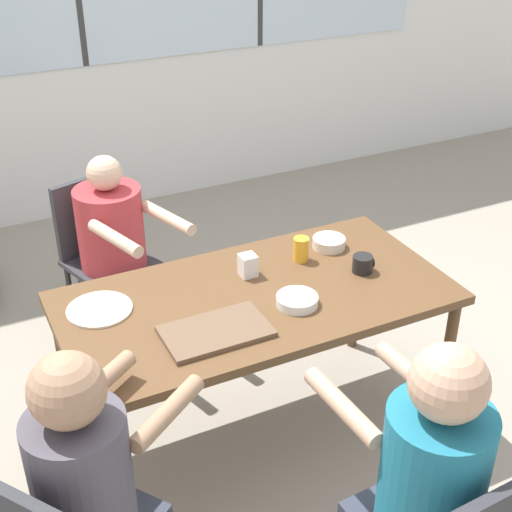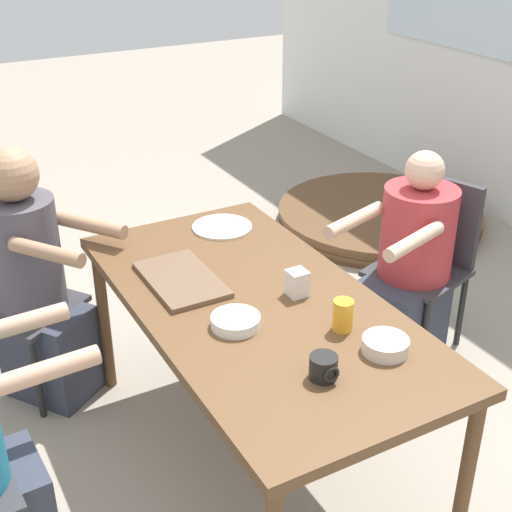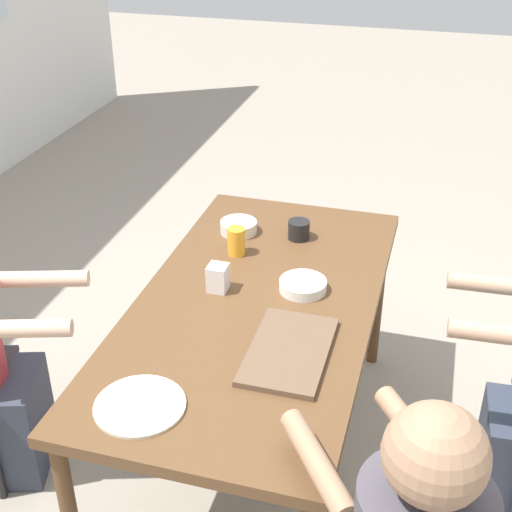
% 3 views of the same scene
% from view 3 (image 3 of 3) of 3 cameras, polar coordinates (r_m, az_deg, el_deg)
% --- Properties ---
extents(ground_plane, '(16.00, 16.00, 0.00)m').
position_cam_3_polar(ground_plane, '(2.94, 0.00, -15.80)').
color(ground_plane, gray).
extents(dining_table, '(1.60, 0.81, 0.74)m').
position_cam_3_polar(dining_table, '(2.50, 0.00, -4.86)').
color(dining_table, brown).
rests_on(dining_table, ground_plane).
extents(food_tray_dark, '(0.40, 0.24, 0.02)m').
position_cam_3_polar(food_tray_dark, '(2.22, 2.65, -7.59)').
color(food_tray_dark, brown).
rests_on(food_tray_dark, dining_table).
extents(coffee_mug, '(0.09, 0.09, 0.08)m').
position_cam_3_polar(coffee_mug, '(2.85, 3.46, 2.13)').
color(coffee_mug, black).
rests_on(coffee_mug, dining_table).
extents(juice_glass, '(0.07, 0.07, 0.11)m').
position_cam_3_polar(juice_glass, '(2.73, -1.57, 1.19)').
color(juice_glass, gold).
rests_on(juice_glass, dining_table).
extents(milk_carton_small, '(0.07, 0.07, 0.10)m').
position_cam_3_polar(milk_carton_small, '(2.51, -3.07, -1.76)').
color(milk_carton_small, silver).
rests_on(milk_carton_small, dining_table).
extents(bowl_white_shallow, '(0.15, 0.15, 0.05)m').
position_cam_3_polar(bowl_white_shallow, '(2.90, -1.40, 2.34)').
color(bowl_white_shallow, silver).
rests_on(bowl_white_shallow, dining_table).
extents(bowl_cereal, '(0.17, 0.17, 0.04)m').
position_cam_3_polar(bowl_cereal, '(2.52, 3.78, -2.36)').
color(bowl_cereal, white).
rests_on(bowl_cereal, dining_table).
extents(plate_tortillas, '(0.26, 0.26, 0.01)m').
position_cam_3_polar(plate_tortillas, '(2.06, -9.27, -11.73)').
color(plate_tortillas, beige).
rests_on(plate_tortillas, dining_table).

